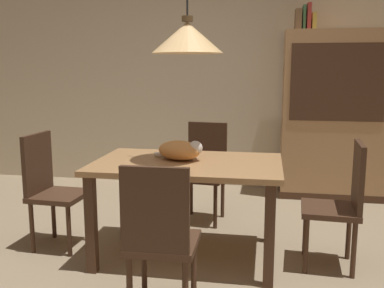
# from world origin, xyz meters

# --- Properties ---
(ground) EXTENTS (10.00, 10.00, 0.00)m
(ground) POSITION_xyz_m (0.00, 0.00, 0.00)
(ground) COLOR #998466
(back_wall) EXTENTS (6.40, 0.10, 2.90)m
(back_wall) POSITION_xyz_m (0.00, 2.65, 1.45)
(back_wall) COLOR beige
(back_wall) RESTS_ON ground
(dining_table) EXTENTS (1.40, 0.90, 0.75)m
(dining_table) POSITION_xyz_m (-0.00, 0.45, 0.65)
(dining_table) COLOR #A87A4C
(dining_table) RESTS_ON ground
(chair_left_side) EXTENTS (0.42, 0.42, 0.93)m
(chair_left_side) POSITION_xyz_m (-1.13, 0.45, 0.51)
(chair_left_side) COLOR #472D1E
(chair_left_side) RESTS_ON ground
(chair_right_side) EXTENTS (0.42, 0.42, 0.93)m
(chair_right_side) POSITION_xyz_m (1.13, 0.44, 0.51)
(chair_right_side) COLOR #472D1E
(chair_right_side) RESTS_ON ground
(chair_near_front) EXTENTS (0.41, 0.41, 0.93)m
(chair_near_front) POSITION_xyz_m (0.00, -0.43, 0.51)
(chair_near_front) COLOR #472D1E
(chair_near_front) RESTS_ON ground
(chair_far_back) EXTENTS (0.44, 0.44, 0.93)m
(chair_far_back) POSITION_xyz_m (0.01, 1.32, 0.51)
(chair_far_back) COLOR #472D1E
(chair_far_back) RESTS_ON ground
(cat_sleeping) EXTENTS (0.40, 0.31, 0.16)m
(cat_sleeping) POSITION_xyz_m (-0.06, 0.49, 0.83)
(cat_sleeping) COLOR #E59951
(cat_sleeping) RESTS_ON dining_table
(pendant_lamp) EXTENTS (0.52, 0.52, 1.30)m
(pendant_lamp) POSITION_xyz_m (-0.00, 0.45, 1.66)
(pendant_lamp) COLOR #E5B775
(hutch_bookcase) EXTENTS (1.12, 0.45, 1.85)m
(hutch_bookcase) POSITION_xyz_m (1.30, 2.32, 0.89)
(hutch_bookcase) COLOR tan
(hutch_bookcase) RESTS_ON ground
(book_brown_thick) EXTENTS (0.06, 0.24, 0.22)m
(book_brown_thick) POSITION_xyz_m (0.88, 2.32, 1.96)
(book_brown_thick) COLOR brown
(book_brown_thick) RESTS_ON hutch_bookcase
(book_green_slim) EXTENTS (0.03, 0.20, 0.26)m
(book_green_slim) POSITION_xyz_m (0.94, 2.32, 1.98)
(book_green_slim) COLOR #427A4C
(book_green_slim) RESTS_ON hutch_bookcase
(book_red_tall) EXTENTS (0.04, 0.22, 0.28)m
(book_red_tall) POSITION_xyz_m (0.99, 2.32, 1.99)
(book_red_tall) COLOR #B73833
(book_red_tall) RESTS_ON hutch_bookcase
(book_yellow_short) EXTENTS (0.04, 0.20, 0.18)m
(book_yellow_short) POSITION_xyz_m (1.05, 2.32, 1.94)
(book_yellow_short) COLOR gold
(book_yellow_short) RESTS_ON hutch_bookcase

